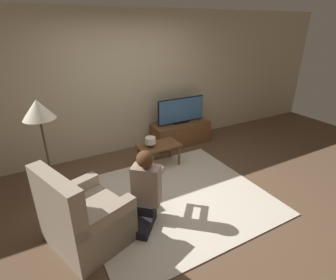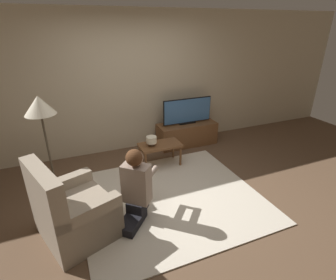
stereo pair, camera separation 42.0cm
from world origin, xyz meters
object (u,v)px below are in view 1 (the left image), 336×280
armchair (84,220)px  table_lamp (150,141)px  tv (181,111)px  person_kneeling (146,187)px  coffee_table (159,148)px  floor_lamp (39,115)px

armchair → table_lamp: bearing=-69.0°
tv → person_kneeling: size_ratio=1.06×
table_lamp → armchair: bearing=-139.4°
coffee_table → floor_lamp: floor_lamp is taller
coffee_table → floor_lamp: (-1.75, -0.09, 0.90)m
tv → table_lamp: (-1.00, -0.65, -0.21)m
floor_lamp → table_lamp: floor_lamp is taller
armchair → person_kneeling: armchair is taller
coffee_table → table_lamp: (-0.16, -0.01, 0.16)m
floor_lamp → table_lamp: (1.59, 0.08, -0.74)m
person_kneeling → table_lamp: 1.34m
coffee_table → armchair: (-1.54, -1.20, -0.04)m
armchair → table_lamp: 1.84m
coffee_table → table_lamp: bearing=-177.3°
coffee_table → person_kneeling: (-0.78, -1.19, 0.15)m
floor_lamp → armchair: (0.21, -1.11, -0.93)m
coffee_table → tv: bearing=37.3°
tv → coffee_table: size_ratio=1.44×
tv → person_kneeling: person_kneeling is taller
tv → coffee_table: 1.12m
tv → coffee_table: tv is taller
coffee_table → table_lamp: 0.22m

